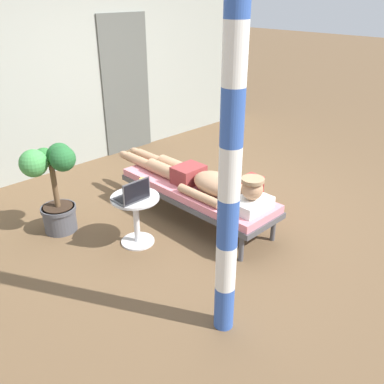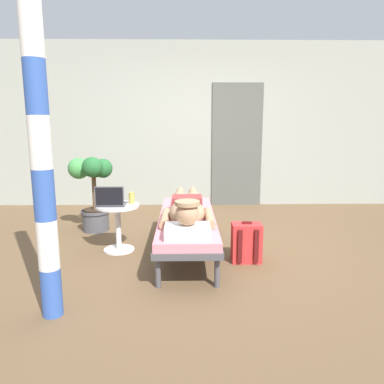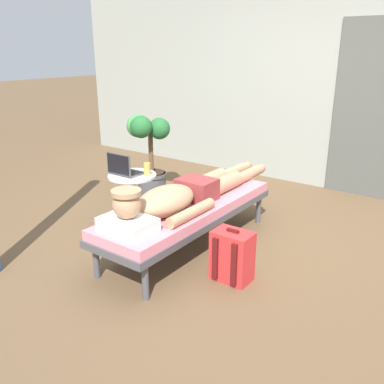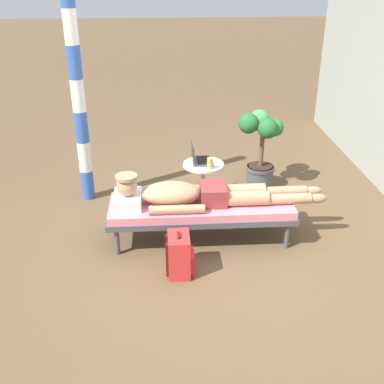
{
  "view_description": "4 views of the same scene",
  "coord_description": "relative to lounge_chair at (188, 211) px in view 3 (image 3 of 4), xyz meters",
  "views": [
    {
      "loc": [
        -3.09,
        -3.01,
        2.36
      ],
      "look_at": [
        -0.41,
        -0.29,
        0.48
      ],
      "focal_mm": 39.0,
      "sensor_mm": 36.0,
      "label": 1
    },
    {
      "loc": [
        -0.2,
        -4.0,
        1.44
      ],
      "look_at": [
        -0.12,
        0.01,
        0.66
      ],
      "focal_mm": 34.67,
      "sensor_mm": 36.0,
      "label": 2
    },
    {
      "loc": [
        1.86,
        -2.85,
        1.71
      ],
      "look_at": [
        -0.18,
        -0.07,
        0.51
      ],
      "focal_mm": 38.83,
      "sensor_mm": 36.0,
      "label": 3
    },
    {
      "loc": [
        4.12,
        -0.5,
        2.7
      ],
      "look_at": [
        -0.11,
        -0.22,
        0.58
      ],
      "focal_mm": 44.48,
      "sensor_mm": 36.0,
      "label": 4
    }
  ],
  "objects": [
    {
      "name": "drink_glass",
      "position": [
        -0.61,
        0.15,
        0.24
      ],
      "size": [
        0.06,
        0.06,
        0.13
      ],
      "primitive_type": "cylinder",
      "color": "gold",
      "rests_on": "side_table"
    },
    {
      "name": "laptop",
      "position": [
        -0.82,
        0.04,
        0.24
      ],
      "size": [
        0.31,
        0.24,
        0.23
      ],
      "color": "#4C4C51",
      "rests_on": "side_table"
    },
    {
      "name": "house_wall_back",
      "position": [
        0.0,
        2.47,
        1.0
      ],
      "size": [
        7.6,
        0.2,
        2.7
      ],
      "primitive_type": "cube",
      "color": "#999E93",
      "rests_on": "ground"
    },
    {
      "name": "ground_plane",
      "position": [
        0.18,
        0.12,
        -0.35
      ],
      "size": [
        40.0,
        40.0,
        0.0
      ],
      "primitive_type": "plane",
      "color": "brown"
    },
    {
      "name": "lounge_chair",
      "position": [
        0.0,
        0.0,
        0.0
      ],
      "size": [
        0.61,
        1.91,
        0.42
      ],
      "color": "#4C4C51",
      "rests_on": "ground"
    },
    {
      "name": "potted_plant",
      "position": [
        -1.21,
        0.85,
        0.23
      ],
      "size": [
        0.56,
        0.57,
        0.99
      ],
      "color": "#4C4C51",
      "rests_on": "ground"
    },
    {
      "name": "backpack",
      "position": [
        0.61,
        -0.25,
        -0.15
      ],
      "size": [
        0.3,
        0.26,
        0.42
      ],
      "color": "red",
      "rests_on": "ground"
    },
    {
      "name": "person_reclining",
      "position": [
        0.0,
        -0.08,
        0.17
      ],
      "size": [
        0.53,
        2.17,
        0.33
      ],
      "color": "white",
      "rests_on": "lounge_chair"
    },
    {
      "name": "side_table",
      "position": [
        -0.76,
        0.09,
        0.01
      ],
      "size": [
        0.48,
        0.48,
        0.52
      ],
      "color": "silver",
      "rests_on": "ground"
    },
    {
      "name": "house_door_panel",
      "position": [
        0.85,
        2.36,
        0.67
      ],
      "size": [
        0.84,
        0.03,
        2.04
      ],
      "primitive_type": "cube",
      "color": "#545651",
      "rests_on": "ground"
    }
  ]
}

